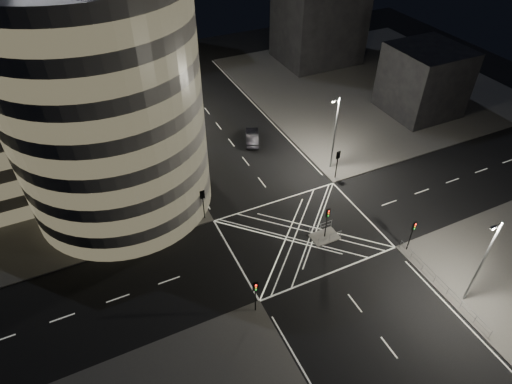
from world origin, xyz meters
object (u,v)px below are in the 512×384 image
traffic_signal_nr (413,231)px  street_lamp_left_near (180,157)px  street_lamp_left_far (142,91)px  sedan (252,137)px  street_lamp_right_near (482,261)px  traffic_signal_fl (203,199)px  traffic_signal_nl (255,291)px  central_island (324,237)px  traffic_signal_island (327,218)px  street_lamp_right_far (335,132)px  traffic_signal_fr (338,160)px

traffic_signal_nr → street_lamp_left_near: 26.32m
street_lamp_left_far → sedan: street_lamp_left_far is taller
street_lamp_right_near → traffic_signal_fl: bearing=131.2°
traffic_signal_fl → street_lamp_left_near: street_lamp_left_near is taller
traffic_signal_nl → street_lamp_left_near: (-0.64, 18.80, 2.63)m
traffic_signal_nl → street_lamp_right_near: street_lamp_right_near is taller
central_island → traffic_signal_island: (0.00, 0.00, 2.84)m
street_lamp_left_near → central_island: bearing=-49.7°
street_lamp_left_near → street_lamp_right_near: (18.87, -26.00, 0.00)m
street_lamp_left_far → street_lamp_right_near: 47.88m
street_lamp_right_far → traffic_signal_fr: bearing=-106.1°
traffic_signal_fl → traffic_signal_island: 13.62m
traffic_signal_fl → traffic_signal_nr: bearing=-37.7°
traffic_signal_fr → street_lamp_right_near: 20.97m
traffic_signal_fr → street_lamp_left_near: size_ratio=0.40×
traffic_signal_nl → sedan: 28.28m
street_lamp_left_near → street_lamp_left_far: 18.00m
traffic_signal_fr → traffic_signal_nl: bearing=-142.3°
traffic_signal_fl → street_lamp_left_far: size_ratio=0.40×
traffic_signal_fl → street_lamp_right_far: 18.55m
traffic_signal_fr → sedan: 13.69m
street_lamp_left_far → traffic_signal_fr: bearing=-51.8°
central_island → street_lamp_left_near: (-11.44, 13.50, 5.47)m
central_island → traffic_signal_nl: traffic_signal_nl is taller
traffic_signal_island → street_lamp_right_far: bearing=54.7°
central_island → traffic_signal_nr: 9.08m
street_lamp_left_near → street_lamp_left_far: size_ratio=1.00×
traffic_signal_fr → street_lamp_right_far: 3.48m
traffic_signal_nl → street_lamp_left_far: (-0.64, 36.80, 2.63)m
traffic_signal_nr → sedan: traffic_signal_nr is taller
sedan → traffic_signal_fl: bearing=69.7°
central_island → street_lamp_left_near: size_ratio=0.30×
traffic_signal_island → street_lamp_left_near: 17.89m
street_lamp_right_near → sedan: size_ratio=1.99×
traffic_signal_island → sedan: bearing=87.8°
traffic_signal_nl → traffic_signal_fl: bearing=90.0°
central_island → traffic_signal_nr: bearing=-37.9°
street_lamp_left_far → street_lamp_right_near: (18.87, -44.00, 0.00)m
traffic_signal_nl → street_lamp_right_far: 24.27m
traffic_signal_nr → street_lamp_right_far: bearing=87.7°
traffic_signal_fl → traffic_signal_fr: bearing=0.0°
traffic_signal_fl → street_lamp_left_near: 5.86m
central_island → traffic_signal_fr: bearing=50.7°
traffic_signal_fl → street_lamp_right_far: size_ratio=0.40×
central_island → sedan: size_ratio=0.60×
central_island → traffic_signal_island: traffic_signal_island is taller
sedan → traffic_signal_fr: bearing=139.8°
central_island → traffic_signal_fl: bearing=142.5°
central_island → street_lamp_left_far: bearing=110.0°
traffic_signal_nl → traffic_signal_nr: 17.60m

